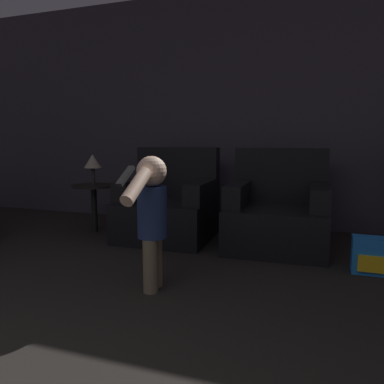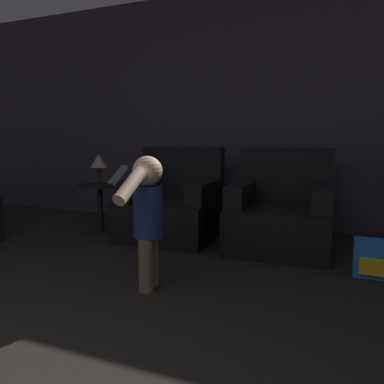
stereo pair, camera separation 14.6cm
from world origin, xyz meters
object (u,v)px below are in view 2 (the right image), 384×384
Objects in this scene: armchair_right at (281,215)px; person_toddler at (147,212)px; toy_backpack at (372,258)px; armchair_left at (173,207)px; lamp at (99,162)px.

armchair_right reaches higher than person_toddler.
person_toddler is at bearing -118.90° from armchair_right.
armchair_right reaches higher than toy_backpack.
armchair_left is 1.06m from armchair_right.
toy_backpack is (1.79, -0.48, -0.17)m from armchair_left.
toy_backpack is 2.72m from lamp.
armchair_right is at bearing 146.27° from toy_backpack.
armchair_left is 0.94m from lamp.
person_toddler is at bearing -44.32° from lamp.
armchair_right is 2.79× the size of lamp.
armchair_left reaches higher than toy_backpack.
armchair_left and armchair_right have the same top height.
person_toddler is at bearing -150.09° from toy_backpack.
armchair_right is at bearing 1.85° from lamp.
armchair_right is 1.02× the size of person_toddler.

